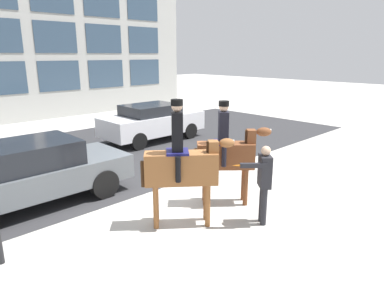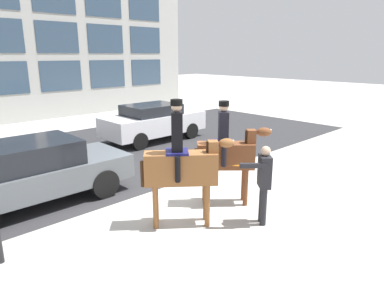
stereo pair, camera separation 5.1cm
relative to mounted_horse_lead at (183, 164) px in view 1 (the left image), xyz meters
The scene contains 7 objects.
ground_plane 2.04m from the mounted_horse_lead, 62.15° to the left, with size 80.00×80.00×0.00m, color #B2AFA8.
road_surface 6.30m from the mounted_horse_lead, 83.26° to the left, with size 23.35×8.50×0.01m.
mounted_horse_lead is the anchor object (origin of this frame).
mounted_horse_companion 1.49m from the mounted_horse_lead, ahead, with size 1.49×1.41×2.49m.
pedestrian_bystander 1.72m from the mounted_horse_lead, 42.94° to the right, with size 0.88×0.59×1.71m.
street_car_near_lane 3.80m from the mounted_horse_lead, 120.51° to the left, with size 4.50×1.93×1.55m.
street_car_far_lane 7.53m from the mounted_horse_lead, 57.31° to the left, with size 4.32×1.91×1.52m.
Camera 1 is at (-5.21, -6.31, 3.52)m, focal length 32.00 mm.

